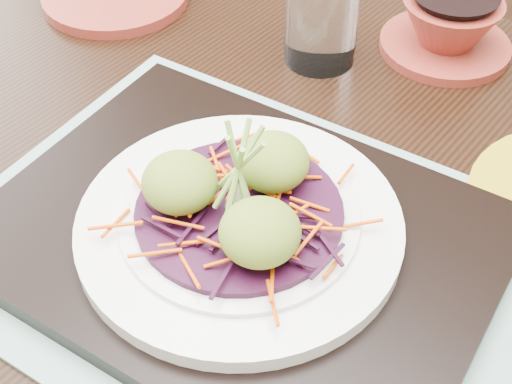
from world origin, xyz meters
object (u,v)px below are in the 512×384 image
Objects in this scene: dining_table at (260,284)px; white_plate at (240,223)px; water_glass at (322,14)px; terracotta_bowl_set at (448,29)px; serving_tray at (240,238)px.

dining_table is 0.14m from white_plate.
water_glass is (-0.11, 0.26, 0.02)m from white_plate.
water_glass reaches higher than terracotta_bowl_set.
dining_table is 0.34m from terracotta_bowl_set.
white_plate is 1.49× the size of terracotta_bowl_set.
dining_table is 7.44× the size of terracotta_bowl_set.
terracotta_bowl_set is (-0.02, 0.36, 0.01)m from serving_tray.
terracotta_bowl_set is at bearing 92.53° from white_plate.
serving_tray is at bearing -71.91° from dining_table.
terracotta_bowl_set is (-0.00, 0.31, 0.13)m from dining_table.
water_glass is 0.63× the size of terracotta_bowl_set.
serving_tray is 0.36m from terracotta_bowl_set.
dining_table is 0.28m from water_glass.
water_glass is at bearing 113.24° from white_plate.
white_plate is at bearing 37.32° from serving_tray.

